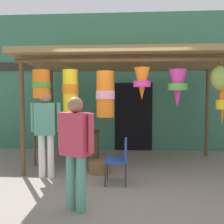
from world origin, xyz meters
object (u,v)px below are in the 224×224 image
at_px(folding_chair, 120,157).
at_px(shopper_by_bananas, 46,126).
at_px(wicker_basket_by_table, 99,167).
at_px(display_table, 68,135).
at_px(flower_heap_on_table, 66,128).
at_px(customer_foreground, 76,144).

height_order(folding_chair, shopper_by_bananas, shopper_by_bananas).
height_order(folding_chair, wicker_basket_by_table, folding_chair).
height_order(display_table, flower_heap_on_table, flower_heap_on_table).
xyz_separation_m(wicker_basket_by_table, customer_foreground, (-0.12, -1.78, 0.82)).
relative_size(display_table, shopper_by_bananas, 0.87).
height_order(customer_foreground, shopper_by_bananas, shopper_by_bananas).
relative_size(display_table, folding_chair, 1.78).
bearing_deg(flower_heap_on_table, shopper_by_bananas, -95.27).
bearing_deg(display_table, flower_heap_on_table, 141.72).
distance_m(display_table, flower_heap_on_table, 0.17).
distance_m(folding_chair, shopper_by_bananas, 1.60).
distance_m(display_table, shopper_by_bananas, 1.17).
relative_size(customer_foreground, shopper_by_bananas, 0.93).
bearing_deg(wicker_basket_by_table, shopper_by_bananas, -160.91).
distance_m(display_table, customer_foreground, 2.65).
distance_m(wicker_basket_by_table, shopper_by_bananas, 1.41).
bearing_deg(flower_heap_on_table, display_table, -38.28).
relative_size(wicker_basket_by_table, shopper_by_bananas, 0.27).
distance_m(flower_heap_on_table, wicker_basket_by_table, 1.42).
bearing_deg(folding_chair, customer_foreground, -117.43).
bearing_deg(folding_chair, flower_heap_on_table, 133.44).
bearing_deg(folding_chair, shopper_by_bananas, 168.51).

